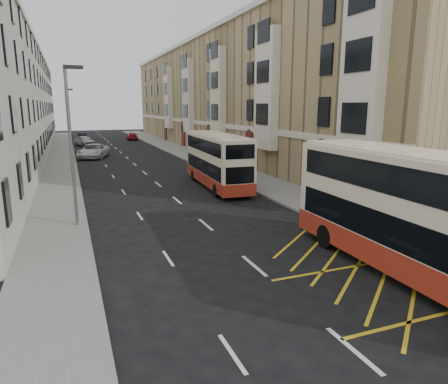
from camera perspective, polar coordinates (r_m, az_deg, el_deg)
name	(u,v)px	position (r m, az deg, el deg)	size (l,w,h in m)	color
ground	(310,313)	(13.03, 12.21, -16.60)	(200.00, 200.00, 0.00)	black
pavement_right	(217,165)	(42.45, -1.05, 3.91)	(4.00, 120.00, 0.15)	slate
pavement_left	(60,174)	(39.91, -22.44, 2.45)	(3.00, 120.00, 0.15)	slate
kerb_right	(199,166)	(41.81, -3.63, 3.76)	(0.25, 120.00, 0.15)	gray
kerb_left	(77,173)	(39.90, -20.30, 2.62)	(0.25, 120.00, 0.15)	gray
road_markings	(122,153)	(55.16, -14.41, 5.39)	(10.00, 110.00, 0.01)	silver
terrace_right	(224,96)	(58.83, 0.07, 13.51)	(10.75, 79.00, 15.25)	tan
terrace_left	(3,103)	(55.36, -29.03, 11.05)	(9.18, 79.00, 13.25)	beige
guard_railing	(355,218)	(20.53, 18.15, -3.54)	(0.06, 6.56, 1.01)	red
street_lamp_near	(71,138)	(21.48, -20.97, 7.20)	(0.93, 0.18, 8.00)	slate
street_lamp_far	(68,119)	(51.44, -21.39, 9.65)	(0.93, 0.18, 8.00)	slate
double_decker_front	(416,215)	(16.00, 25.73, -2.98)	(2.92, 11.67, 4.63)	#FEEAC0
double_decker_rear	(217,161)	(30.77, -1.01, 4.52)	(2.93, 10.40, 4.10)	#FEEAC0
pedestrian_near	(448,250)	(17.14, 29.34, -7.23)	(0.60, 0.39, 1.65)	black
pedestrian_far	(412,233)	(18.63, 25.29, -5.31)	(0.98, 0.41, 1.67)	black
white_van	(94,151)	(51.06, -18.13, 5.58)	(2.77, 6.01, 1.67)	silver
car_silver	(85,141)	(66.53, -19.29, 6.89)	(1.90, 4.73, 1.61)	#A7A9AE
car_dark	(82,137)	(76.52, -19.63, 7.42)	(1.53, 4.39, 1.44)	black
car_red	(132,136)	(76.48, -13.01, 7.77)	(1.88, 4.62, 1.34)	#AE162C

